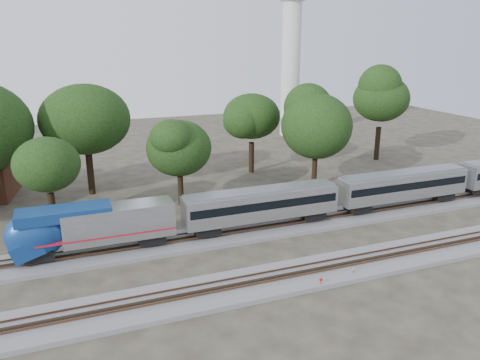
% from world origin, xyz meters
% --- Properties ---
extents(ground, '(160.00, 160.00, 0.00)m').
position_xyz_m(ground, '(0.00, 0.00, 0.00)').
color(ground, '#383328').
rests_on(ground, ground).
extents(track_far, '(160.00, 5.00, 0.73)m').
position_xyz_m(track_far, '(0.00, 6.00, 0.21)').
color(track_far, slate).
rests_on(track_far, ground).
extents(track_near, '(160.00, 5.00, 0.73)m').
position_xyz_m(track_near, '(0.00, -4.00, 0.21)').
color(track_near, slate).
rests_on(track_near, ground).
extents(train, '(83.93, 2.89, 4.25)m').
position_xyz_m(train, '(20.77, 6.00, 3.02)').
color(train, silver).
rests_on(train, ground).
extents(switch_stand_red, '(0.28, 0.12, 0.91)m').
position_xyz_m(switch_stand_red, '(3.05, -6.16, 0.58)').
color(switch_stand_red, '#512D19').
rests_on(switch_stand_red, ground).
extents(switch_stand_white, '(0.27, 0.12, 0.88)m').
position_xyz_m(switch_stand_white, '(6.51, -5.51, 0.56)').
color(switch_stand_white, '#512D19').
rests_on(switch_stand_white, ground).
extents(switch_lever, '(0.56, 0.42, 0.30)m').
position_xyz_m(switch_lever, '(6.43, -5.23, 0.15)').
color(switch_lever, '#512D19').
rests_on(switch_lever, ground).
extents(tree_2, '(6.79, 6.79, 9.57)m').
position_xyz_m(tree_2, '(-16.61, 15.11, 6.66)').
color(tree_2, black).
rests_on(tree_2, ground).
extents(tree_3, '(9.64, 9.64, 13.59)m').
position_xyz_m(tree_3, '(-12.05, 24.74, 9.47)').
color(tree_3, black).
rests_on(tree_3, ground).
extents(tree_4, '(6.96, 6.96, 9.81)m').
position_xyz_m(tree_4, '(-2.50, 16.75, 6.82)').
color(tree_4, black).
rests_on(tree_4, ground).
extents(tree_5, '(8.37, 8.37, 11.81)m').
position_xyz_m(tree_5, '(10.60, 26.72, 8.22)').
color(tree_5, black).
rests_on(tree_5, ground).
extents(tree_6, '(8.18, 8.18, 11.53)m').
position_xyz_m(tree_6, '(15.85, 17.50, 8.03)').
color(tree_6, black).
rests_on(tree_6, ground).
extents(tree_7, '(10.00, 10.00, 14.10)m').
position_xyz_m(tree_7, '(32.34, 26.27, 9.83)').
color(tree_7, black).
rests_on(tree_7, ground).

